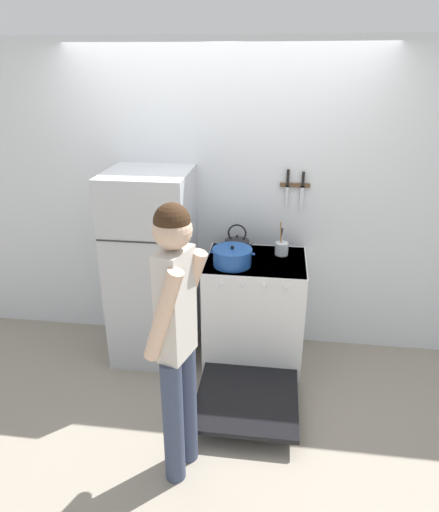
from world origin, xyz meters
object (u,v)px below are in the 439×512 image
object	(u,v)px
stove_range	(254,313)
utensil_jar	(282,248)
tea_kettle	(237,244)
dutch_oven_pot	(232,257)
person	(177,333)
refrigerator	(153,268)

from	to	relation	value
stove_range	utensil_jar	distance (m)	0.58
tea_kettle	dutch_oven_pot	bearing A→B (deg)	-93.08
tea_kettle	person	bearing A→B (deg)	-98.55
stove_range	utensil_jar	xyz separation A→B (m)	(0.20, 0.17, 0.52)
refrigerator	person	size ratio (longest dim) A/B	0.93
dutch_oven_pot	person	world-z (taller)	person
refrigerator	person	xyz separation A→B (m)	(0.48, -1.22, 0.19)
dutch_oven_pot	utensil_jar	bearing A→B (deg)	34.99
refrigerator	tea_kettle	bearing A→B (deg)	10.88
dutch_oven_pot	person	bearing A→B (deg)	-99.80
refrigerator	stove_range	distance (m)	0.92
refrigerator	utensil_jar	distance (m)	1.07
stove_range	dutch_oven_pot	bearing A→B (deg)	-153.56
stove_range	tea_kettle	distance (m)	0.58
stove_range	utensil_jar	size ratio (longest dim) A/B	5.00
dutch_oven_pot	refrigerator	bearing A→B (deg)	169.57
tea_kettle	person	world-z (taller)	person
stove_range	tea_kettle	size ratio (longest dim) A/B	5.54
dutch_oven_pot	utensil_jar	world-z (taller)	utensil_jar
refrigerator	dutch_oven_pot	world-z (taller)	refrigerator
stove_range	dutch_oven_pot	xyz separation A→B (m)	(-0.18, -0.09, 0.53)
tea_kettle	person	distance (m)	1.37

